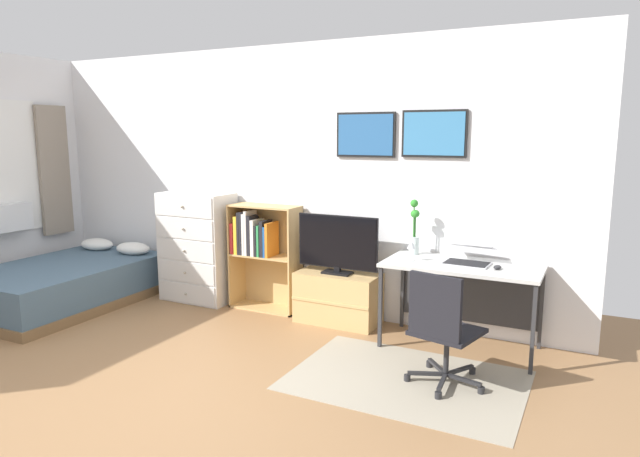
{
  "coord_description": "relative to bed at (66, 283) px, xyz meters",
  "views": [
    {
      "loc": [
        2.99,
        -2.55,
        1.82
      ],
      "look_at": [
        0.92,
        1.5,
        1.04
      ],
      "focal_mm": 31.26,
      "sensor_mm": 36.0,
      "label": 1
    }
  ],
  "objects": [
    {
      "name": "bed",
      "position": [
        0.0,
        0.0,
        0.0
      ],
      "size": [
        1.35,
        2.01,
        0.57
      ],
      "rotation": [
        0.0,
        0.0,
        0.02
      ],
      "color": "brown",
      "rests_on": "ground_plane"
    },
    {
      "name": "wine_glass",
      "position": [
        3.66,
        0.58,
        0.65
      ],
      "size": [
        0.07,
        0.07,
        0.18
      ],
      "color": "silver",
      "rests_on": "desk"
    },
    {
      "name": "tv_stand",
      "position": [
        2.88,
        0.79,
        0.02
      ],
      "size": [
        0.8,
        0.41,
        0.49
      ],
      "color": "tan",
      "rests_on": "ground_plane"
    },
    {
      "name": "bamboo_vase",
      "position": [
        3.6,
        0.85,
        0.74
      ],
      "size": [
        0.09,
        0.09,
        0.5
      ],
      "color": "silver",
      "rests_on": "desk"
    },
    {
      "name": "ground_plane",
      "position": [
        2.1,
        -1.38,
        -0.23
      ],
      "size": [
        7.2,
        7.2,
        0.0
      ],
      "primitive_type": "plane",
      "color": "#936B44"
    },
    {
      "name": "bookshelf",
      "position": [
        1.96,
        0.84,
        0.43
      ],
      "size": [
        0.74,
        0.3,
        1.1
      ],
      "color": "tan",
      "rests_on": "ground_plane"
    },
    {
      "name": "television",
      "position": [
        2.88,
        0.77,
        0.55
      ],
      "size": [
        0.82,
        0.16,
        0.57
      ],
      "color": "black",
      "rests_on": "tv_stand"
    },
    {
      "name": "area_rug",
      "position": [
        3.89,
        -0.16,
        -0.22
      ],
      "size": [
        1.7,
        1.2,
        0.01
      ],
      "primitive_type": "cube",
      "color": "#9E937F",
      "rests_on": "ground_plane"
    },
    {
      "name": "dresser",
      "position": [
        1.18,
        0.77,
        0.37
      ],
      "size": [
        0.79,
        0.46,
        1.19
      ],
      "color": "silver",
      "rests_on": "ground_plane"
    },
    {
      "name": "laptop",
      "position": [
        4.12,
        0.74,
        0.58
      ],
      "size": [
        0.39,
        0.42,
        0.16
      ],
      "rotation": [
        0.0,
        0.0,
        -0.04
      ],
      "color": "#B7B7BC",
      "rests_on": "desk"
    },
    {
      "name": "desk",
      "position": [
        4.09,
        0.75,
        0.38
      ],
      "size": [
        1.29,
        0.65,
        0.74
      ],
      "color": "silver",
      "rests_on": "ground_plane"
    },
    {
      "name": "computer_mouse",
      "position": [
        4.38,
        0.61,
        0.53
      ],
      "size": [
        0.06,
        0.1,
        0.03
      ],
      "primitive_type": "ellipsoid",
      "color": "#262628",
      "rests_on": "desk"
    },
    {
      "name": "office_chair",
      "position": [
        4.14,
        -0.15,
        0.23
      ],
      "size": [
        0.58,
        0.57,
        0.86
      ],
      "rotation": [
        0.0,
        0.0,
        -0.23
      ],
      "color": "#232326",
      "rests_on": "ground_plane"
    },
    {
      "name": "wall_back_with_posters",
      "position": [
        2.12,
        1.05,
        1.13
      ],
      "size": [
        6.12,
        0.09,
        2.7
      ],
      "color": "white",
      "rests_on": "ground_plane"
    }
  ]
}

